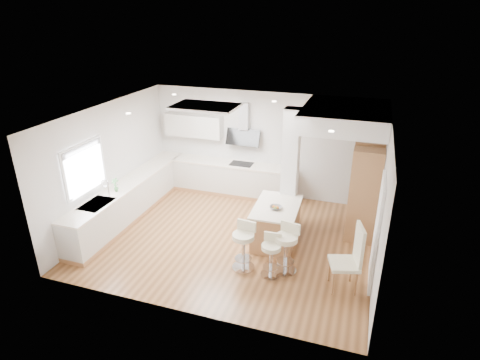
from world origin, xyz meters
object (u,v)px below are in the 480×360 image
at_px(bar_stool_b, 271,253).
at_px(bar_stool_c, 287,246).
at_px(bar_stool_a, 244,243).
at_px(dining_chair, 351,256).
at_px(peninsula, 276,223).

distance_m(bar_stool_b, bar_stool_c, 0.34).
bearing_deg(bar_stool_a, dining_chair, 5.58).
xyz_separation_m(peninsula, bar_stool_a, (-0.36, -1.17, 0.12)).
bearing_deg(dining_chair, bar_stool_c, 155.60).
xyz_separation_m(bar_stool_c, dining_chair, (1.20, -0.17, 0.13)).
height_order(bar_stool_b, dining_chair, dining_chair).
relative_size(peninsula, bar_stool_a, 1.46).
xyz_separation_m(bar_stool_a, bar_stool_b, (0.56, -0.06, -0.07)).
distance_m(peninsula, dining_chair, 2.03).
bearing_deg(peninsula, bar_stool_a, -109.24).
bearing_deg(bar_stool_a, bar_stool_c, 17.10).
height_order(bar_stool_a, bar_stool_b, bar_stool_a).
distance_m(peninsula, bar_stool_a, 1.23).
relative_size(peninsula, dining_chair, 1.11).
xyz_separation_m(bar_stool_b, bar_stool_c, (0.24, 0.23, 0.08)).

